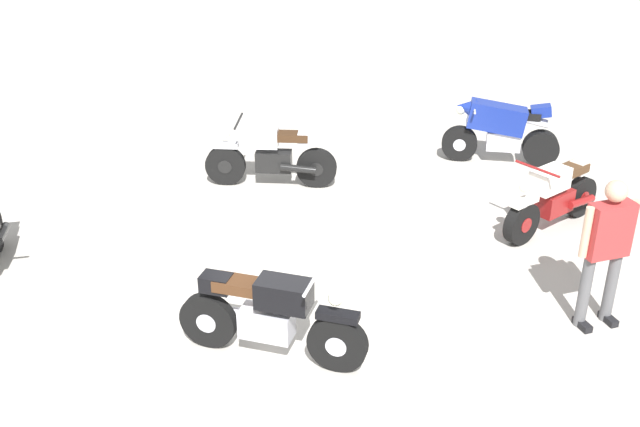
% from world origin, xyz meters
% --- Properties ---
extents(ground_plane, '(40.00, 40.00, 0.00)m').
position_xyz_m(ground_plane, '(0.00, 0.00, 0.00)').
color(ground_plane, '#B7B2A8').
extents(motorcycle_blue_sportbike, '(1.84, 1.06, 1.14)m').
position_xyz_m(motorcycle_blue_sportbike, '(-4.04, -1.95, 0.59)').
color(motorcycle_blue_sportbike, black).
rests_on(motorcycle_blue_sportbike, ground).
extents(motorcycle_silver_cruiser, '(2.00, 0.97, 1.09)m').
position_xyz_m(motorcycle_silver_cruiser, '(-0.12, -2.11, 0.52)').
color(motorcycle_silver_cruiser, black).
rests_on(motorcycle_silver_cruiser, ground).
extents(motorcycle_black_cruiser, '(1.81, 1.25, 1.09)m').
position_xyz_m(motorcycle_black_cruiser, '(0.91, 2.22, 0.52)').
color(motorcycle_black_cruiser, black).
rests_on(motorcycle_black_cruiser, ground).
extents(motorcycle_cream_vintage, '(1.86, 0.96, 1.07)m').
position_xyz_m(motorcycle_cream_vintage, '(-3.57, 0.45, 0.49)').
color(motorcycle_cream_vintage, black).
rests_on(motorcycle_cream_vintage, ground).
extents(person_in_red_shirt, '(0.68, 0.32, 1.78)m').
position_xyz_m(person_in_red_shirt, '(-2.77, 2.64, 1.03)').
color(person_in_red_shirt, '#59595B').
rests_on(person_in_red_shirt, ground).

